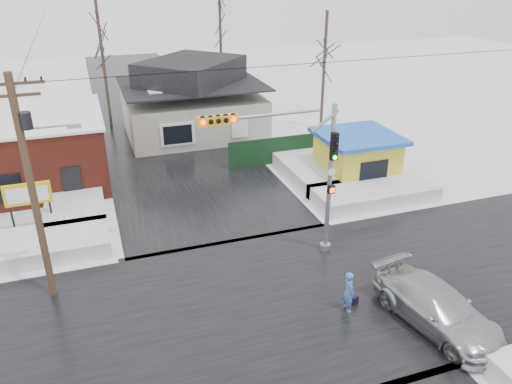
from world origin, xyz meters
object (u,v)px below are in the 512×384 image
object	(u,v)px
utility_pole	(32,179)
car	(437,307)
kiosk	(357,156)
pedestrian	(349,292)
traffic_signal	(298,164)
marquee_sign	(28,195)

from	to	relation	value
utility_pole	car	bearing A→B (deg)	-26.31
kiosk	pedestrian	size ratio (longest dim) A/B	2.69
car	kiosk	bearing A→B (deg)	63.01
traffic_signal	marquee_sign	distance (m)	13.42
traffic_signal	car	xyz separation A→B (m)	(3.04, -6.10, -3.77)
kiosk	car	distance (m)	13.74
marquee_sign	kiosk	xyz separation A→B (m)	(18.50, 0.50, -0.46)
car	utility_pole	bearing A→B (deg)	143.75
pedestrian	car	bearing A→B (deg)	-121.76
marquee_sign	kiosk	world-z (taller)	kiosk
utility_pole	car	world-z (taller)	utility_pole
kiosk	utility_pole	bearing A→B (deg)	-159.56
marquee_sign	car	bearing A→B (deg)	-41.09
traffic_signal	car	distance (m)	7.78
car	marquee_sign	bearing A→B (deg)	128.97
traffic_signal	marquee_sign	world-z (taller)	traffic_signal
kiosk	pedestrian	bearing A→B (deg)	-120.58
utility_pole	pedestrian	size ratio (longest dim) A/B	5.26
traffic_signal	kiosk	xyz separation A→B (m)	(7.07, 7.03, -3.08)
traffic_signal	car	size ratio (longest dim) A/B	1.31
marquee_sign	utility_pole	bearing A→B (deg)	-79.87
utility_pole	traffic_signal	bearing A→B (deg)	-2.95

